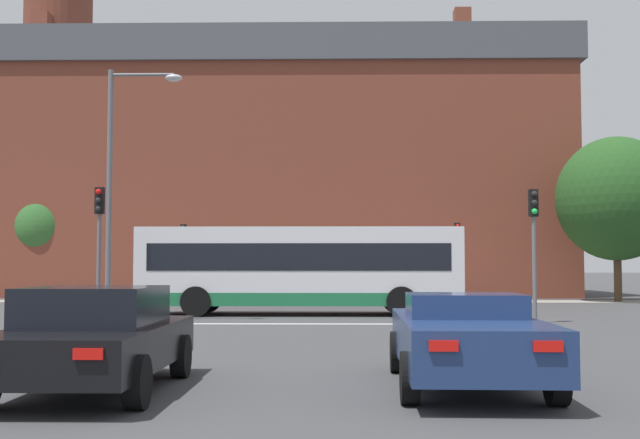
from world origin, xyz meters
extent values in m
cube|color=silver|center=(0.00, 19.27, 0.00)|extent=(9.65, 0.30, 0.01)
cube|color=gray|center=(0.00, 34.01, 0.01)|extent=(70.73, 2.50, 0.01)
cube|color=brown|center=(-3.75, 42.69, 6.21)|extent=(34.51, 10.59, 12.43)
cube|color=#4C4F56|center=(-3.75, 42.69, 13.40)|extent=(35.20, 11.01, 1.94)
cube|color=brown|center=(-15.78, 40.32, 15.16)|extent=(0.90, 0.90, 1.57)
cube|color=brown|center=(-3.82, 43.64, 15.16)|extent=(0.90, 0.90, 1.57)
cube|color=brown|center=(7.84, 40.10, 15.16)|extent=(0.90, 0.90, 1.57)
cylinder|color=brown|center=(-15.68, 42.69, 16.32)|extent=(3.94, 3.94, 3.90)
cube|color=black|center=(-2.46, 6.81, 0.60)|extent=(1.88, 4.33, 0.55)
cube|color=black|center=(-2.46, 6.76, 1.13)|extent=(1.61, 1.95, 0.51)
cylinder|color=black|center=(-3.36, 8.14, 0.32)|extent=(0.22, 0.64, 0.64)
cylinder|color=black|center=(-1.57, 8.15, 0.32)|extent=(0.22, 0.64, 0.64)
cylinder|color=black|center=(-1.56, 5.47, 0.32)|extent=(0.22, 0.64, 0.64)
cube|color=red|center=(-1.88, 4.63, 0.73)|extent=(0.32, 0.05, 0.12)
cube|color=navy|center=(2.54, 7.31, 0.64)|extent=(1.95, 4.77, 0.63)
cube|color=navy|center=(2.54, 7.43, 1.11)|extent=(1.60, 1.46, 0.32)
cylinder|color=black|center=(1.71, 8.80, 0.32)|extent=(0.24, 0.65, 0.64)
cylinder|color=black|center=(3.45, 8.75, 0.32)|extent=(0.24, 0.65, 0.64)
cylinder|color=black|center=(1.63, 5.87, 0.32)|extent=(0.24, 0.65, 0.64)
cylinder|color=black|center=(3.37, 5.82, 0.32)|extent=(0.24, 0.65, 0.64)
cube|color=red|center=(1.91, 4.95, 0.79)|extent=(0.32, 0.06, 0.12)
cube|color=red|center=(3.03, 4.91, 0.79)|extent=(0.32, 0.06, 0.12)
cube|color=silver|center=(-0.46, 23.60, 1.65)|extent=(10.85, 2.52, 2.61)
cube|color=#1E7042|center=(-0.46, 23.60, 0.57)|extent=(10.87, 2.54, 0.44)
cube|color=black|center=(-0.46, 23.60, 1.96)|extent=(9.98, 2.55, 0.90)
cylinder|color=black|center=(-3.82, 22.39, 0.50)|extent=(1.00, 0.28, 1.00)
cylinder|color=black|center=(-3.82, 24.81, 0.50)|extent=(1.00, 0.28, 1.00)
cylinder|color=black|center=(2.91, 22.39, 0.50)|extent=(1.00, 0.28, 1.00)
cylinder|color=black|center=(2.91, 24.81, 0.50)|extent=(1.00, 0.28, 1.00)
cylinder|color=slate|center=(6.38, 33.08, 1.42)|extent=(0.12, 0.12, 2.85)
cube|color=black|center=(6.38, 33.08, 3.25)|extent=(0.26, 0.20, 0.80)
sphere|color=red|center=(6.38, 32.95, 3.51)|extent=(0.17, 0.17, 0.17)
sphere|color=black|center=(6.38, 32.95, 3.25)|extent=(0.17, 0.17, 0.17)
sphere|color=black|center=(6.38, 32.95, 2.99)|extent=(0.17, 0.17, 0.17)
cylinder|color=slate|center=(-6.40, 33.74, 1.42)|extent=(0.12, 0.12, 2.84)
cube|color=black|center=(-6.40, 33.74, 3.24)|extent=(0.26, 0.20, 0.80)
sphere|color=black|center=(-6.40, 33.61, 3.49)|extent=(0.17, 0.17, 0.17)
sphere|color=orange|center=(-6.40, 33.61, 3.24)|extent=(0.17, 0.17, 0.17)
sphere|color=black|center=(-6.40, 33.61, 2.98)|extent=(0.17, 0.17, 0.17)
cylinder|color=slate|center=(-6.31, 19.94, 1.61)|extent=(0.12, 0.12, 3.22)
cube|color=black|center=(-6.31, 19.94, 3.62)|extent=(0.26, 0.20, 0.80)
sphere|color=red|center=(-6.31, 19.81, 3.88)|extent=(0.17, 0.17, 0.17)
sphere|color=black|center=(-6.31, 19.81, 3.62)|extent=(0.17, 0.17, 0.17)
sphere|color=black|center=(-6.31, 19.81, 3.36)|extent=(0.17, 0.17, 0.17)
cylinder|color=slate|center=(6.55, 19.63, 1.55)|extent=(0.12, 0.12, 3.11)
cube|color=black|center=(6.55, 19.63, 3.51)|extent=(0.26, 0.20, 0.80)
sphere|color=black|center=(6.55, 19.50, 3.76)|extent=(0.17, 0.17, 0.17)
sphere|color=black|center=(6.55, 19.50, 3.51)|extent=(0.17, 0.17, 0.17)
sphere|color=#1ED14C|center=(6.55, 19.50, 3.25)|extent=(0.17, 0.17, 0.17)
cylinder|color=slate|center=(-5.98, 19.75, 3.77)|extent=(0.16, 0.16, 7.54)
cylinder|color=slate|center=(-5.03, 19.75, 7.39)|extent=(1.89, 0.10, 0.10)
ellipsoid|color=#B2B2B7|center=(-4.09, 19.75, 7.29)|extent=(0.50, 0.36, 0.22)
cylinder|color=brown|center=(0.27, 33.48, 0.39)|extent=(0.13, 0.13, 0.77)
cylinder|color=brown|center=(0.36, 33.62, 0.39)|extent=(0.13, 0.13, 0.77)
cube|color=navy|center=(0.32, 33.55, 1.08)|extent=(0.40, 0.46, 0.61)
sphere|color=tan|center=(0.32, 33.55, 1.50)|extent=(0.23, 0.23, 0.23)
cylinder|color=#4C3823|center=(-14.85, 38.93, 1.09)|extent=(0.36, 0.36, 2.18)
ellipsoid|color=#33662D|center=(-14.85, 38.93, 3.78)|extent=(3.75, 3.75, 3.94)
cylinder|color=#4C3823|center=(13.99, 33.95, 1.24)|extent=(0.36, 0.36, 2.48)
ellipsoid|color=#234C1E|center=(13.99, 33.95, 4.84)|extent=(5.56, 5.56, 5.84)
camera|label=1|loc=(0.72, -3.85, 1.66)|focal=45.00mm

